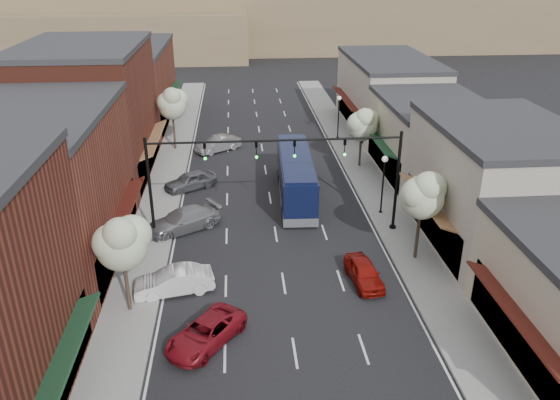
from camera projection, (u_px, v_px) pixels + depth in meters
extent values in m
plane|color=black|center=(287.00, 304.00, 29.41)|extent=(160.00, 160.00, 0.00)
cube|color=gray|center=(166.00, 178.00, 45.54)|extent=(2.80, 73.00, 0.15)
cube|color=gray|center=(364.00, 172.00, 46.80)|extent=(2.80, 73.00, 0.15)
cube|color=gray|center=(183.00, 178.00, 45.64)|extent=(0.25, 73.00, 0.17)
cube|color=gray|center=(348.00, 173.00, 46.69)|extent=(0.25, 73.00, 0.17)
cube|color=#194026|center=(58.00, 372.00, 20.17)|extent=(1.07, 9.80, 0.49)
cube|color=brown|center=(35.00, 192.00, 31.92)|extent=(9.00, 14.00, 9.00)
cube|color=#2D2D30|center=(19.00, 113.00, 29.98)|extent=(9.20, 14.10, 0.40)
cube|color=black|center=(114.00, 233.00, 33.43)|extent=(0.60, 11.90, 2.60)
cube|color=#4D1811|center=(125.00, 210.00, 32.88)|extent=(1.07, 9.80, 0.49)
cube|color=maroon|center=(89.00, 115.00, 44.32)|extent=(9.00, 14.00, 10.50)
cube|color=#2D2D30|center=(79.00, 46.00, 42.07)|extent=(9.20, 14.10, 0.40)
cube|color=black|center=(146.00, 156.00, 46.14)|extent=(0.60, 11.90, 2.60)
cube|color=#9C6E47|center=(154.00, 138.00, 45.58)|extent=(1.07, 9.80, 0.49)
cube|color=brown|center=(126.00, 86.00, 59.36)|extent=(9.00, 18.00, 8.00)
cube|color=#2D2D30|center=(121.00, 47.00, 57.62)|extent=(9.20, 18.10, 0.40)
cube|color=black|center=(166.00, 107.00, 60.66)|extent=(0.60, 15.30, 2.60)
cube|color=#194026|center=(173.00, 94.00, 60.10)|extent=(1.07, 12.60, 0.49)
cube|color=black|center=(527.00, 342.00, 24.06)|extent=(0.60, 10.20, 2.60)
cube|color=#4D1811|center=(516.00, 315.00, 23.38)|extent=(1.07, 8.40, 0.49)
cube|color=#B6AA9C|center=(496.00, 188.00, 34.34)|extent=(8.00, 12.00, 7.50)
cube|color=#2D2D30|center=(507.00, 127.00, 32.71)|extent=(8.20, 12.10, 0.40)
cube|color=black|center=(435.00, 221.00, 34.95)|extent=(0.60, 10.20, 2.60)
cube|color=#9C6E47|center=(425.00, 200.00, 34.27)|extent=(1.07, 8.40, 0.49)
cube|color=#BAAC94|center=(431.00, 140.00, 45.54)|extent=(8.00, 12.00, 6.00)
cube|color=#2D2D30|center=(436.00, 102.00, 44.22)|extent=(8.20, 12.10, 0.40)
cube|color=black|center=(386.00, 157.00, 45.84)|extent=(0.60, 10.20, 2.60)
cube|color=#194026|center=(378.00, 140.00, 45.16)|extent=(1.07, 8.40, 0.49)
cube|color=#B6AA9C|center=(388.00, 95.00, 58.04)|extent=(8.00, 16.00, 7.00)
cube|color=#2D2D30|center=(391.00, 59.00, 56.51)|extent=(8.20, 16.10, 0.40)
cube|color=black|center=(353.00, 113.00, 58.55)|extent=(0.60, 13.60, 2.60)
cube|color=#4D1811|center=(346.00, 99.00, 57.87)|extent=(1.07, 11.20, 0.49)
cube|color=#7A6647|center=(245.00, 15.00, 108.61)|extent=(120.00, 30.00, 12.00)
cube|color=#7A6647|center=(106.00, 35.00, 96.67)|extent=(50.00, 20.00, 8.00)
cylinder|color=black|center=(393.00, 228.00, 37.21)|extent=(0.44, 0.44, 0.30)
cylinder|color=black|center=(397.00, 182.00, 35.82)|extent=(0.20, 0.20, 7.00)
cylinder|color=black|center=(339.00, 139.00, 34.24)|extent=(8.00, 0.14, 0.14)
imported|color=black|center=(345.00, 148.00, 34.52)|extent=(0.18, 0.46, 1.10)
sphere|color=#19E533|center=(345.00, 155.00, 34.58)|extent=(0.18, 0.18, 0.18)
imported|color=black|center=(294.00, 149.00, 34.28)|extent=(0.18, 0.46, 1.10)
sphere|color=#19E533|center=(295.00, 156.00, 34.34)|extent=(0.18, 0.18, 0.18)
cylinder|color=black|center=(155.00, 237.00, 36.01)|extent=(0.44, 0.44, 0.30)
cylinder|color=black|center=(150.00, 190.00, 34.62)|extent=(0.20, 0.20, 7.00)
cylinder|color=black|center=(211.00, 142.00, 33.64)|extent=(8.00, 0.14, 0.14)
imported|color=black|center=(205.00, 152.00, 33.86)|extent=(0.18, 0.46, 1.10)
sphere|color=#19E533|center=(205.00, 159.00, 33.92)|extent=(0.18, 0.18, 0.18)
imported|color=black|center=(256.00, 150.00, 34.10)|extent=(0.18, 0.46, 1.10)
sphere|color=#19E533|center=(257.00, 157.00, 34.16)|extent=(0.18, 0.18, 0.18)
cylinder|color=#47382B|center=(418.00, 233.00, 32.89)|extent=(0.20, 0.20, 3.71)
sphere|color=beige|center=(422.00, 198.00, 31.93)|extent=(2.60, 2.60, 2.60)
sphere|color=beige|center=(429.00, 188.00, 32.05)|extent=(2.00, 2.00, 2.00)
sphere|color=beige|center=(417.00, 194.00, 31.49)|extent=(1.90, 1.90, 1.90)
sphere|color=beige|center=(428.00, 186.00, 31.10)|extent=(1.70, 1.70, 1.70)
cylinder|color=#47382B|center=(360.00, 149.00, 47.49)|extent=(0.20, 0.20, 3.33)
sphere|color=beige|center=(362.00, 126.00, 46.63)|extent=(2.60, 2.60, 2.60)
sphere|color=beige|center=(367.00, 120.00, 46.77)|extent=(2.00, 2.00, 2.00)
sphere|color=beige|center=(358.00, 124.00, 46.20)|extent=(1.90, 1.90, 1.90)
sphere|color=beige|center=(365.00, 118.00, 45.84)|extent=(1.70, 1.70, 1.70)
cylinder|color=#47382B|center=(127.00, 283.00, 28.06)|extent=(0.20, 0.20, 3.52)
sphere|color=beige|center=(122.00, 245.00, 27.15)|extent=(2.60, 2.60, 2.60)
sphere|color=beige|center=(132.00, 234.00, 27.28)|extent=(2.00, 2.00, 2.00)
sphere|color=beige|center=(111.00, 243.00, 26.71)|extent=(1.90, 1.90, 1.90)
sphere|color=beige|center=(120.00, 235.00, 26.34)|extent=(1.70, 1.70, 1.70)
cylinder|color=#47382B|center=(174.00, 131.00, 51.59)|extent=(0.20, 0.20, 3.84)
sphere|color=beige|center=(172.00, 106.00, 50.60)|extent=(2.60, 2.60, 2.60)
sphere|color=beige|center=(177.00, 100.00, 50.71)|extent=(2.00, 2.00, 2.00)
sphere|color=beige|center=(167.00, 103.00, 50.15)|extent=(1.90, 1.90, 1.90)
sphere|color=beige|center=(172.00, 97.00, 49.75)|extent=(1.70, 1.70, 1.70)
cylinder|color=black|center=(380.00, 213.00, 39.48)|extent=(0.28, 0.28, 0.20)
cylinder|color=black|center=(382.00, 189.00, 38.70)|extent=(0.12, 0.12, 4.00)
sphere|color=white|center=(385.00, 159.00, 37.78)|extent=(0.44, 0.44, 0.44)
cylinder|color=black|center=(337.00, 138.00, 55.36)|extent=(0.28, 0.28, 0.20)
cylinder|color=black|center=(338.00, 120.00, 54.58)|extent=(0.12, 0.12, 4.00)
sphere|color=white|center=(339.00, 98.00, 53.66)|extent=(0.44, 0.44, 0.44)
cube|color=#0D1435|center=(296.00, 175.00, 41.51)|extent=(2.83, 11.13, 2.77)
cube|color=#595B60|center=(295.00, 191.00, 42.06)|extent=(2.85, 11.15, 0.64)
cube|color=black|center=(296.00, 170.00, 41.36)|extent=(2.85, 10.25, 1.01)
cube|color=#0D1435|center=(296.00, 157.00, 40.92)|extent=(2.62, 10.68, 0.23)
cube|color=black|center=(301.00, 198.00, 36.30)|extent=(1.92, 0.16, 1.10)
cylinder|color=black|center=(284.00, 213.00, 38.51)|extent=(0.33, 0.97, 0.96)
cylinder|color=black|center=(314.00, 213.00, 38.60)|extent=(0.33, 0.97, 0.96)
cylinder|color=black|center=(279.00, 175.00, 45.21)|extent=(0.33, 0.97, 0.96)
cylinder|color=black|center=(306.00, 174.00, 45.29)|extent=(0.33, 0.97, 0.96)
cylinder|color=black|center=(280.00, 181.00, 44.04)|extent=(0.33, 0.97, 0.96)
cylinder|color=black|center=(307.00, 180.00, 44.12)|extent=(0.33, 0.97, 0.96)
imported|color=maroon|center=(364.00, 272.00, 31.05)|extent=(1.94, 3.96, 1.30)
imported|color=maroon|center=(206.00, 333.00, 26.17)|extent=(4.36, 4.82, 1.25)
imported|color=white|center=(174.00, 281.00, 30.09)|extent=(4.60, 2.37, 1.44)
imported|color=gray|center=(183.00, 220.00, 36.92)|extent=(5.52, 4.46, 1.50)
imported|color=slate|center=(190.00, 181.00, 43.39)|extent=(4.50, 3.70, 1.45)
imported|color=#98989D|center=(218.00, 144.00, 51.72)|extent=(4.50, 3.75, 1.45)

